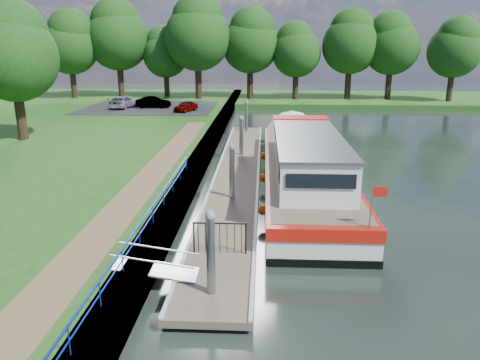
# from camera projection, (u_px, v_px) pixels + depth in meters

# --- Properties ---
(ground) EXTENTS (160.00, 160.00, 0.00)m
(ground) POSITION_uv_depth(u_px,v_px,m) (214.00, 296.00, 14.29)
(ground) COLOR black
(ground) RESTS_ON ground
(bank_edge) EXTENTS (1.10, 90.00, 0.78)m
(bank_edge) POSITION_uv_depth(u_px,v_px,m) (198.00, 163.00, 28.70)
(bank_edge) COLOR #473D2D
(bank_edge) RESTS_ON ground
(far_bank) EXTENTS (60.00, 18.00, 0.60)m
(far_bank) POSITION_uv_depth(u_px,v_px,m) (342.00, 99.00, 63.50)
(far_bank) COLOR #1C4614
(far_bank) RESTS_ON ground
(footpath) EXTENTS (1.60, 40.00, 0.05)m
(footpath) POSITION_uv_depth(u_px,v_px,m) (138.00, 191.00, 21.96)
(footpath) COLOR brown
(footpath) RESTS_ON riverbank
(carpark) EXTENTS (14.00, 12.00, 0.06)m
(carpark) POSITION_uv_depth(u_px,v_px,m) (150.00, 107.00, 51.06)
(carpark) COLOR black
(carpark) RESTS_ON riverbank
(blue_fence) EXTENTS (0.04, 18.04, 0.72)m
(blue_fence) POSITION_uv_depth(u_px,v_px,m) (146.00, 219.00, 16.94)
(blue_fence) COLOR #0C2DBF
(blue_fence) RESTS_ON riverbank
(pontoon) EXTENTS (2.50, 30.00, 0.56)m
(pontoon) POSITION_uv_depth(u_px,v_px,m) (237.00, 176.00, 26.71)
(pontoon) COLOR brown
(pontoon) RESTS_ON ground
(mooring_piles) EXTENTS (0.30, 27.30, 3.55)m
(mooring_piles) POSITION_uv_depth(u_px,v_px,m) (237.00, 157.00, 26.40)
(mooring_piles) COLOR gray
(mooring_piles) RESTS_ON ground
(gangway) EXTENTS (2.58, 1.00, 0.92)m
(gangway) POSITION_uv_depth(u_px,v_px,m) (156.00, 269.00, 14.69)
(gangway) COLOR #A5A8AD
(gangway) RESTS_ON ground
(gate_panel) EXTENTS (1.85, 0.05, 1.15)m
(gate_panel) POSITION_uv_depth(u_px,v_px,m) (220.00, 233.00, 16.08)
(gate_panel) COLOR black
(gate_panel) RESTS_ON ground
(barge) EXTENTS (4.36, 21.15, 4.78)m
(barge) POSITION_uv_depth(u_px,v_px,m) (302.00, 164.00, 25.75)
(barge) COLOR black
(barge) RESTS_ON ground
(horizon_trees) EXTENTS (54.38, 10.03, 12.87)m
(horizon_trees) POSITION_uv_depth(u_px,v_px,m) (241.00, 40.00, 58.85)
(horizon_trees) COLOR #332316
(horizon_trees) RESTS_ON ground
(bank_tree_a) EXTENTS (6.12, 6.12, 9.72)m
(bank_tree_a) POSITION_uv_depth(u_px,v_px,m) (13.00, 50.00, 32.39)
(bank_tree_a) COLOR #332316
(bank_tree_a) RESTS_ON riverbank
(car_a) EXTENTS (2.44, 3.34, 1.06)m
(car_a) POSITION_uv_depth(u_px,v_px,m) (186.00, 106.00, 47.66)
(car_a) COLOR #999999
(car_a) RESTS_ON carpark
(car_b) EXTENTS (3.67, 1.28, 1.21)m
(car_b) POSITION_uv_depth(u_px,v_px,m) (153.00, 102.00, 50.35)
(car_b) COLOR #999999
(car_b) RESTS_ON carpark
(car_c) EXTENTS (2.35, 4.53, 1.26)m
(car_c) POSITION_uv_depth(u_px,v_px,m) (123.00, 102.00, 50.23)
(car_c) COLOR #999999
(car_c) RESTS_ON carpark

